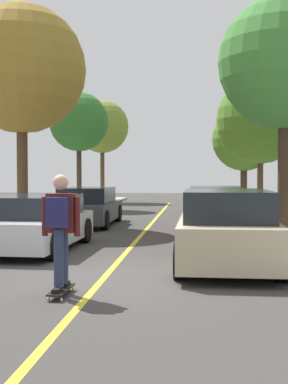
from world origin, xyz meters
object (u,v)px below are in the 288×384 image
(parked_car_left_near, at_px, (88,207))
(skateboard, at_px, (61,290))
(street_tree_left_nearest, at_px, (22,69))
(street_tree_right_near, at_px, (261,120))
(parked_car_right_near, at_px, (215,211))
(street_tree_right_far, at_px, (244,140))
(parked_car_left_nearest, at_px, (36,223))
(street_tree_left_near, at_px, (79,122))
(street_tree_right_nearest, at_px, (286,63))
(skateboarder, at_px, (60,224))
(parked_car_right_nearest, at_px, (226,229))
(street_tree_left_far, at_px, (102,127))

(parked_car_left_near, relative_size, skateboard, 5.27)
(street_tree_left_nearest, xyz_separation_m, street_tree_right_near, (8.64, 5.07, -1.29))
(parked_car_right_near, relative_size, street_tree_right_far, 0.75)
(street_tree_left_nearest, bearing_deg, parked_car_left_nearest, -68.34)
(parked_car_left_near, distance_m, skateboard, 10.74)
(parked_car_right_near, height_order, street_tree_right_near, street_tree_right_near)
(street_tree_left_near, xyz_separation_m, skateboard, (3.92, -18.78, -4.35))
(street_tree_right_nearest, distance_m, skateboarder, 10.93)
(street_tree_left_nearest, relative_size, street_tree_right_far, 1.37)
(street_tree_right_nearest, bearing_deg, parked_car_left_nearest, -146.15)
(street_tree_right_far, xyz_separation_m, skateboard, (-4.72, -22.52, -3.65))
(street_tree_right_near, distance_m, street_tree_right_far, 7.53)
(parked_car_left_nearest, bearing_deg, parked_car_right_near, 40.14)
(parked_car_left_near, relative_size, street_tree_left_near, 0.76)
(parked_car_left_near, bearing_deg, street_tree_right_far, 61.43)
(parked_car_left_nearest, height_order, skateboard, parked_car_left_nearest)
(street_tree_left_nearest, distance_m, skateboard, 11.91)
(street_tree_left_nearest, distance_m, street_tree_right_far, 15.36)
(street_tree_right_far, bearing_deg, parked_car_right_near, -98.50)
(street_tree_left_near, height_order, street_tree_right_far, street_tree_left_near)
(parked_car_left_near, height_order, skateboard, parked_car_left_near)
(parked_car_right_near, relative_size, street_tree_left_nearest, 0.55)
(parked_car_right_near, height_order, street_tree_left_near, street_tree_left_near)
(street_tree_left_near, relative_size, street_tree_right_near, 1.00)
(street_tree_right_near, relative_size, skateboarder, 3.42)
(parked_car_left_near, relative_size, parked_car_right_nearest, 1.03)
(parked_car_left_near, xyz_separation_m, skateboard, (1.79, -10.58, -0.56))
(street_tree_right_nearest, distance_m, skateboard, 11.31)
(parked_car_right_near, bearing_deg, parked_car_left_nearest, -139.86)
(street_tree_left_near, bearing_deg, skateboard, -78.22)
(parked_car_right_near, xyz_separation_m, street_tree_right_near, (2.13, 6.76, 3.37))
(street_tree_left_near, distance_m, street_tree_right_far, 9.44)
(street_tree_right_near, relative_size, skateboard, 6.88)
(street_tree_left_nearest, relative_size, skateboarder, 4.38)
(parked_car_right_near, xyz_separation_m, street_tree_right_nearest, (2.13, 0.68, 4.49))
(parked_car_left_near, height_order, parked_car_right_nearest, parked_car_right_nearest)
(street_tree_left_far, xyz_separation_m, street_tree_right_nearest, (8.64, -16.64, 0.40))
(parked_car_right_near, bearing_deg, street_tree_left_nearest, 165.49)
(street_tree_left_near, relative_size, street_tree_right_far, 1.07)
(street_tree_left_nearest, height_order, street_tree_right_far, street_tree_left_nearest)
(street_tree_left_near, distance_m, skateboarder, 19.51)
(skateboarder, bearing_deg, street_tree_right_nearest, 62.22)
(street_tree_right_far, height_order, skateboard, street_tree_right_far)
(street_tree_right_nearest, xyz_separation_m, street_tree_right_near, (-0.00, 6.08, -1.11))
(street_tree_left_far, distance_m, street_tree_right_far, 9.22)
(parked_car_right_nearest, relative_size, skateboard, 5.13)
(parked_car_left_nearest, distance_m, street_tree_right_near, 12.77)
(street_tree_right_near, bearing_deg, skateboard, -107.46)
(street_tree_left_nearest, xyz_separation_m, street_tree_right_far, (8.64, 12.59, -1.62))
(parked_car_right_nearest, relative_size, street_tree_right_near, 0.75)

